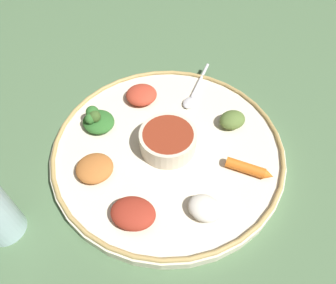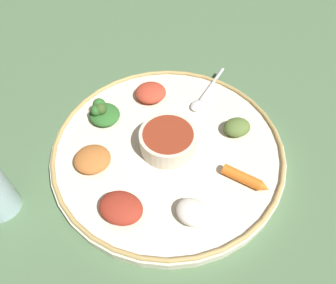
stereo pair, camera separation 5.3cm
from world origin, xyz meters
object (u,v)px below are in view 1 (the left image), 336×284
Objects in this scene: center_bowl at (168,140)px; spoon at (194,93)px; carrot_near_spoon at (249,169)px; greens_pile at (97,120)px.

spoon is at bearing -86.04° from center_bowl.
center_bowl is 1.24× the size of carrot_near_spoon.
greens_pile is (0.14, 0.17, 0.01)m from spoon.
greens_pile is (0.15, 0.01, -0.00)m from center_bowl.
center_bowl is at bearing 93.96° from spoon.
greens_pile reaches higher than center_bowl.
greens_pile is at bearing 50.26° from spoon.
carrot_near_spoon is (-0.15, -0.01, -0.01)m from center_bowl.
greens_pile is 0.92× the size of carrot_near_spoon.
spoon is at bearing -41.40° from carrot_near_spoon.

